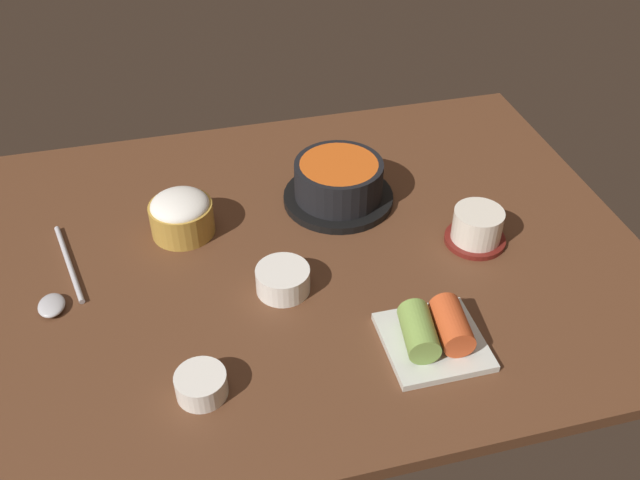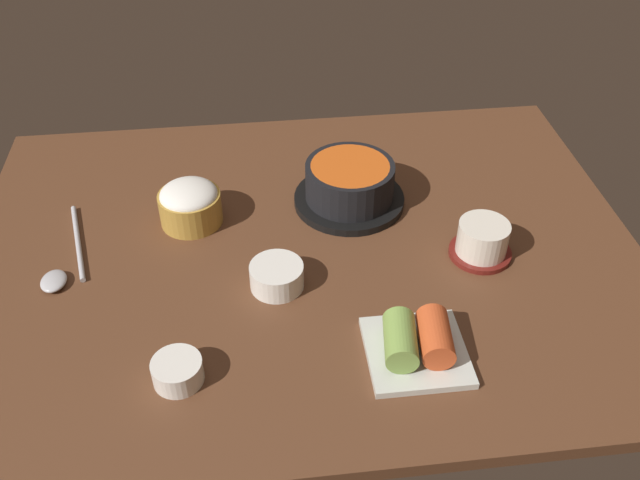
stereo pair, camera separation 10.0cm
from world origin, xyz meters
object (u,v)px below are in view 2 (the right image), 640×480
at_px(tea_cup_with_saucer, 482,240).
at_px(spoon, 63,267).
at_px(rice_bowl, 190,203).
at_px(side_bowl_near, 177,370).
at_px(kimchi_plate, 417,343).
at_px(banchan_cup_center, 277,275).
at_px(stone_pot, 350,185).

height_order(tea_cup_with_saucer, spoon, tea_cup_with_saucer).
relative_size(rice_bowl, side_bowl_near, 1.54).
distance_m(kimchi_plate, spoon, 0.52).
bearing_deg(rice_bowl, kimchi_plate, -47.18).
relative_size(rice_bowl, spoon, 0.48).
height_order(rice_bowl, side_bowl_near, rice_bowl).
bearing_deg(kimchi_plate, side_bowl_near, -179.07).
bearing_deg(banchan_cup_center, spoon, 167.12).
distance_m(stone_pot, tea_cup_with_saucer, 0.23).
bearing_deg(banchan_cup_center, stone_pot, 54.51).
xyz_separation_m(banchan_cup_center, spoon, (-0.30, 0.07, -0.01)).
xyz_separation_m(tea_cup_with_saucer, side_bowl_near, (-0.43, -0.18, -0.01)).
distance_m(stone_pot, side_bowl_near, 0.42).
height_order(stone_pot, spoon, stone_pot).
bearing_deg(spoon, kimchi_plate, -24.77).
bearing_deg(tea_cup_with_saucer, banchan_cup_center, -174.08).
bearing_deg(spoon, banchan_cup_center, -12.88).
relative_size(kimchi_plate, spoon, 0.63).
bearing_deg(rice_bowl, spoon, -152.90).
distance_m(tea_cup_with_saucer, banchan_cup_center, 0.30).
height_order(kimchi_plate, spoon, kimchi_plate).
relative_size(stone_pot, side_bowl_near, 2.86).
bearing_deg(side_bowl_near, kimchi_plate, 0.93).
xyz_separation_m(rice_bowl, spoon, (-0.18, -0.09, -0.03)).
bearing_deg(kimchi_plate, spoon, 155.23).
bearing_deg(spoon, side_bowl_near, -51.94).
xyz_separation_m(banchan_cup_center, side_bowl_near, (-0.13, -0.15, -0.00)).
bearing_deg(side_bowl_near, spoon, 128.06).
distance_m(stone_pot, kimchi_plate, 0.33).
height_order(rice_bowl, tea_cup_with_saucer, rice_bowl).
relative_size(rice_bowl, tea_cup_with_saucer, 1.05).
relative_size(tea_cup_with_saucer, spoon, 0.46).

